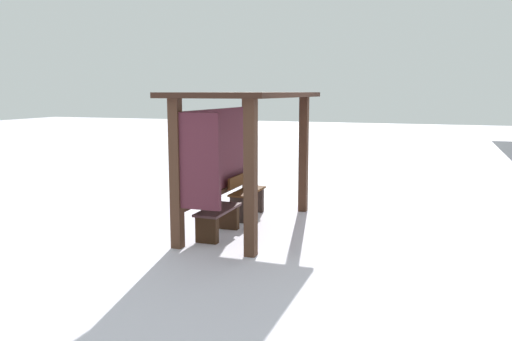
{
  "coord_description": "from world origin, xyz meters",
  "views": [
    {
      "loc": [
        -7.85,
        -2.93,
        2.25
      ],
      "look_at": [
        0.23,
        -0.05,
        0.93
      ],
      "focal_mm": 35.95,
      "sensor_mm": 36.0,
      "label": 1
    }
  ],
  "objects": [
    {
      "name": "ground_plane",
      "position": [
        0.0,
        0.0,
        0.0
      ],
      "size": [
        60.0,
        60.0,
        0.0
      ],
      "primitive_type": "plane",
      "color": "silver"
    },
    {
      "name": "bench_left_inside",
      "position": [
        -0.66,
        0.29,
        0.32
      ],
      "size": [
        1.04,
        0.4,
        0.72
      ],
      "color": "#452B2D",
      "rests_on": "ground"
    },
    {
      "name": "bench_center_inside",
      "position": [
        0.66,
        0.29,
        0.35
      ],
      "size": [
        1.04,
        0.36,
        0.77
      ],
      "color": "#552F15",
      "rests_on": "ground"
    },
    {
      "name": "bus_shelter",
      "position": [
        -0.1,
        0.19,
        1.62
      ],
      "size": [
        3.35,
        1.61,
        2.24
      ],
      "color": "#462B1D",
      "rests_on": "ground"
    }
  ]
}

